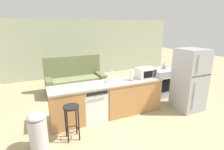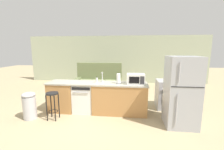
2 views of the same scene
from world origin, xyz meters
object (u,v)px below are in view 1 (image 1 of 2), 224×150
at_px(dishwasher, 94,103).
at_px(couch, 75,81).
at_px(refrigerator, 190,80).
at_px(paper_towel_roll, 131,75).
at_px(stove_range, 162,83).
at_px(microwave, 146,73).
at_px(soap_bottle, 107,80).
at_px(kettle, 165,66).
at_px(trash_bin, 38,131).
at_px(bar_stool, 72,115).

distance_m(dishwasher, couch, 2.14).
xyz_separation_m(refrigerator, paper_towel_roll, (-1.56, 0.51, 0.18)).
bearing_deg(couch, refrigerator, -46.09).
relative_size(stove_range, microwave, 1.80).
bearing_deg(soap_bottle, kettle, 15.04).
height_order(microwave, paper_towel_roll, paper_towel_roll).
bearing_deg(kettle, trash_bin, -161.87).
bearing_deg(couch, paper_towel_roll, -64.77).
bearing_deg(paper_towel_roll, dishwasher, 177.87).
height_order(bar_stool, trash_bin, same).
xyz_separation_m(microwave, couch, (-1.51, 2.14, -0.65)).
distance_m(dishwasher, stove_range, 2.66).
relative_size(microwave, bar_stool, 0.68).
relative_size(stove_range, kettle, 4.39).
xyz_separation_m(refrigerator, trash_bin, (-3.92, -0.11, -0.47)).
bearing_deg(bar_stool, soap_bottle, 31.83).
relative_size(paper_towel_roll, kettle, 1.38).
bearing_deg(dishwasher, bar_stool, -137.35).
distance_m(soap_bottle, kettle, 2.46).
distance_m(stove_range, paper_towel_roll, 1.77).
bearing_deg(bar_stool, couch, 76.08).
xyz_separation_m(bar_stool, trash_bin, (-0.65, -0.04, -0.16)).
distance_m(microwave, kettle, 1.42).
distance_m(stove_range, soap_bottle, 2.33).
relative_size(stove_range, trash_bin, 1.22).
height_order(dishwasher, bar_stool, dishwasher).
bearing_deg(soap_bottle, refrigerator, -14.93).
bearing_deg(refrigerator, trash_bin, -178.39).
xyz_separation_m(stove_range, trash_bin, (-3.92, -1.21, -0.07)).
bearing_deg(refrigerator, dishwasher, 168.07).
xyz_separation_m(trash_bin, couch, (1.33, 2.80, 0.02)).
distance_m(refrigerator, trash_bin, 3.95).
relative_size(paper_towel_roll, couch, 0.14).
relative_size(microwave, paper_towel_roll, 1.77).
bearing_deg(stove_range, paper_towel_roll, -159.41).
bearing_deg(stove_range, dishwasher, -168.09).
relative_size(stove_range, soap_bottle, 5.11).
height_order(microwave, trash_bin, microwave).
distance_m(dishwasher, refrigerator, 2.69).
xyz_separation_m(paper_towel_roll, trash_bin, (-2.36, -0.62, -0.66)).
bearing_deg(bar_stool, paper_towel_roll, 18.79).
bearing_deg(dishwasher, kettle, 13.78).
height_order(dishwasher, soap_bottle, soap_bottle).
distance_m(refrigerator, microwave, 1.22).
xyz_separation_m(dishwasher, bar_stool, (-0.67, -0.62, 0.11)).
xyz_separation_m(dishwasher, kettle, (2.77, 0.68, 0.56)).
height_order(refrigerator, microwave, refrigerator).
xyz_separation_m(dishwasher, couch, (0.01, 2.14, -0.03)).
relative_size(dishwasher, refrigerator, 0.49).
bearing_deg(soap_bottle, trash_bin, -157.74).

